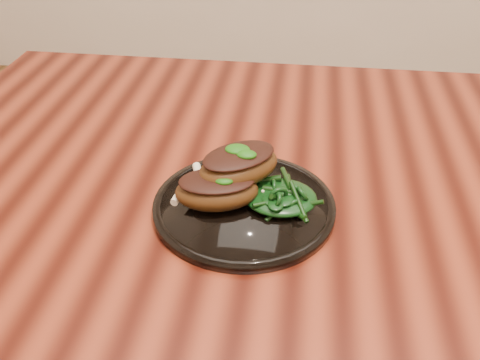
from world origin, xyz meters
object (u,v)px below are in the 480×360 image
lamb_chop_front (216,189)px  greens_heap (281,193)px  plate (244,206)px  desk (404,218)px

lamb_chop_front → greens_heap: (0.08, 0.01, -0.01)m
plate → greens_heap: 0.05m
desk → greens_heap: (-0.19, -0.12, 0.11)m
greens_heap → desk: bearing=31.1°
desk → lamb_chop_front: lamb_chop_front is taller
desk → plate: size_ratio=6.54×
plate → lamb_chop_front: lamb_chop_front is taller
desk → lamb_chop_front: 0.33m
desk → greens_heap: size_ratio=16.46×
lamb_chop_front → greens_heap: lamb_chop_front is taller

